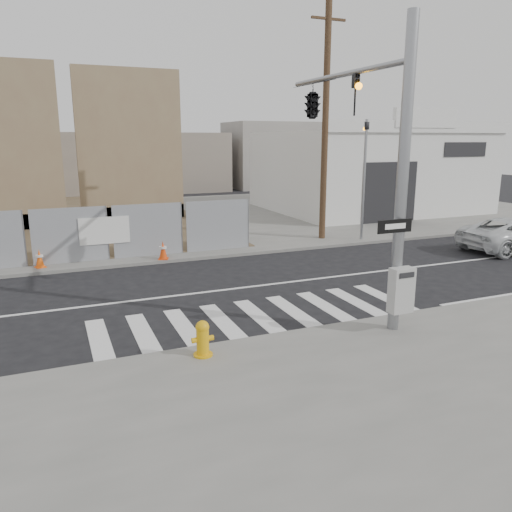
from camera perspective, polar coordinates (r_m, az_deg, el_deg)
name	(u,v)px	position (r m, az deg, el deg)	size (l,w,h in m)	color
ground	(227,290)	(15.33, -3.38, -3.87)	(100.00, 100.00, 0.00)	black
sidewalk_far	(144,220)	(28.60, -12.71, 3.99)	(50.00, 20.00, 0.12)	slate
signal_pole	(338,128)	(13.87, 9.37, 14.21)	(0.96, 5.87, 7.00)	gray
far_signal_pole	(365,163)	(22.47, 12.32, 10.34)	(0.16, 0.20, 5.60)	gray
concrete_wall_right	(131,160)	(28.28, -14.10, 10.58)	(5.50, 1.30, 8.00)	#7D644B
auto_shop	(367,171)	(32.80, 12.57, 9.50)	(12.00, 10.20, 5.95)	silver
utility_pole_right	(325,122)	(22.41, 7.93, 14.92)	(1.60, 0.28, 10.00)	brown
fire_hydrant	(203,338)	(10.47, -6.12, -9.35)	(0.46, 0.41, 0.76)	#E1A40C
traffic_cone_c	(40,259)	(18.94, -23.50, -0.28)	(0.42, 0.42, 0.64)	#FF5A0D
traffic_cone_d	(163,250)	(18.89, -10.58, 0.64)	(0.45, 0.45, 0.69)	#E23F0B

